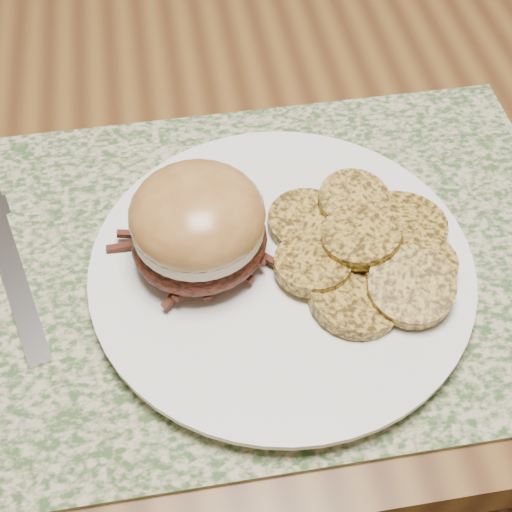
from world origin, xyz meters
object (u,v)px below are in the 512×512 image
Objects in this scene: pork_sandwich at (198,226)px; dinner_plate at (281,270)px; dining_table at (436,94)px; fork at (8,256)px.

dinner_plate is at bearing -35.24° from pork_sandwich.
dining_table is 5.77× the size of dinner_plate.
dining_table is 0.37m from dinner_plate.
dining_table is 0.49m from fork.
dinner_plate reaches higher than dining_table.
dining_table is 12.28× the size of pork_sandwich.
dining_table is 7.69× the size of fork.
dining_table is at bearing 12.70° from fork.
dinner_plate is at bearing -29.39° from fork.
pork_sandwich is at bearing 165.31° from dinner_plate.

